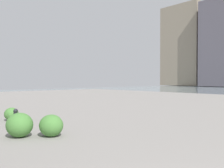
{
  "coord_description": "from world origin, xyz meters",
  "views": [
    {
      "loc": [
        0.11,
        1.93,
        1.69
      ],
      "look_at": [
        9.02,
        -6.11,
        1.49
      ],
      "focal_mm": 38.08,
      "sensor_mm": 36.0,
      "label": 1
    }
  ],
  "objects": [
    {
      "name": "building_highrise",
      "position": [
        40.54,
        -67.54,
        12.37
      ],
      "size": [
        12.63,
        12.54,
        24.74
      ],
      "color": "gray",
      "rests_on": "ground"
    },
    {
      "name": "bollard_near",
      "position": [
        7.33,
        -0.68,
        0.43
      ],
      "size": [
        0.13,
        0.13,
        0.83
      ],
      "color": "#232328",
      "rests_on": "ground"
    },
    {
      "name": "shrub_low",
      "position": [
        7.13,
        -0.72,
        0.36
      ],
      "size": [
        0.85,
        0.76,
        0.72
      ],
      "color": "#477F38",
      "rests_on": "ground"
    },
    {
      "name": "shrub_round",
      "position": [
        6.58,
        -1.46,
        0.33
      ],
      "size": [
        0.77,
        0.69,
        0.65
      ],
      "color": "#477F38",
      "rests_on": "ground"
    },
    {
      "name": "shrub_wide",
      "position": [
        10.23,
        -1.56,
        0.27
      ],
      "size": [
        0.63,
        0.57,
        0.54
      ],
      "color": "#477F38",
      "rests_on": "ground"
    }
  ]
}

